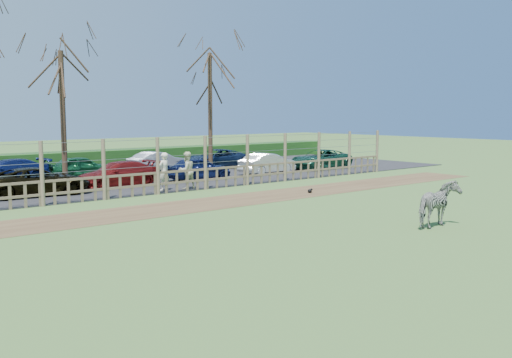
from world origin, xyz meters
TOP-DOWN VIEW (x-y plane):
  - ground at (0.00, 0.00)m, footprint 120.00×120.00m
  - dirt_strip at (0.00, 4.50)m, footprint 34.00×2.80m
  - asphalt at (0.00, 14.50)m, footprint 44.00×13.00m
  - hedge at (0.00, 21.50)m, footprint 46.00×2.00m
  - fence at (0.00, 8.00)m, footprint 30.16×0.16m
  - tree_mid at (-2.00, 13.50)m, footprint 4.80×4.80m
  - tree_right at (7.00, 14.00)m, footprint 4.80×4.80m
  - zebra at (3.10, -3.88)m, footprint 1.79×0.97m
  - visitor_a at (0.72, 8.72)m, footprint 0.73×0.59m
  - visitor_b at (1.80, 8.51)m, footprint 0.86×0.67m
  - crow at (5.39, 4.05)m, footprint 0.25×0.18m
  - car_2 at (-4.21, 10.83)m, footprint 4.46×2.32m
  - car_3 at (-0.33, 11.25)m, footprint 4.22×1.92m
  - car_4 at (4.23, 11.17)m, footprint 3.53×1.44m
  - car_5 at (8.93, 11.08)m, footprint 3.75×1.62m
  - car_6 at (13.48, 11.22)m, footprint 4.37×2.10m
  - car_9 at (-4.03, 15.92)m, footprint 4.23×1.94m
  - car_10 at (-0.20, 15.85)m, footprint 3.60×1.63m
  - car_11 at (4.66, 16.18)m, footprint 3.77×1.71m
  - car_12 at (8.57, 15.67)m, footprint 4.39×2.14m

SIDE VIEW (x-z plane):
  - ground at x=0.00m, z-range 0.00..0.00m
  - dirt_strip at x=0.00m, z-range 0.00..0.01m
  - asphalt at x=0.00m, z-range 0.00..0.04m
  - crow at x=5.39m, z-range 0.00..0.20m
  - hedge at x=0.00m, z-range 0.00..1.10m
  - car_2 at x=-4.21m, z-range 0.04..1.24m
  - car_3 at x=-0.33m, z-range 0.04..1.24m
  - car_4 at x=4.23m, z-range 0.04..1.24m
  - car_5 at x=8.93m, z-range 0.04..1.24m
  - car_6 at x=13.48m, z-range 0.04..1.24m
  - car_9 at x=-4.03m, z-range 0.04..1.24m
  - car_10 at x=-0.20m, z-range 0.04..1.24m
  - car_11 at x=4.66m, z-range 0.04..1.24m
  - car_12 at x=8.57m, z-range 0.04..1.24m
  - zebra at x=3.10m, z-range 0.00..1.44m
  - fence at x=0.00m, z-range -0.45..2.05m
  - visitor_a at x=0.72m, z-range 0.04..1.76m
  - visitor_b at x=1.80m, z-range 0.04..1.76m
  - tree_mid at x=-2.00m, z-range 1.45..8.28m
  - tree_right at x=7.00m, z-range 1.57..8.92m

